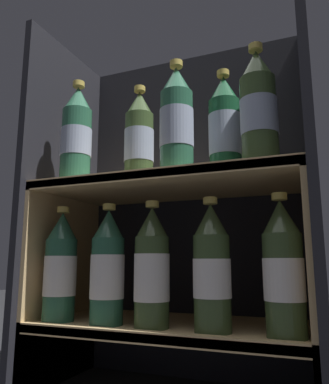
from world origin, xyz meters
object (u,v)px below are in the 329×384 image
Objects in this scene: bottle_upper_front_0 at (76,137)px; bottle_upper_front_2 at (259,110)px; bottle_upper_front_1 at (177,122)px; bottle_lower_front_4 at (283,270)px; bottle_lower_front_1 at (107,269)px; bottle_lower_front_3 at (212,270)px; bottle_lower_front_0 at (60,269)px; bottle_upper_back_0 at (139,140)px; bottle_lower_front_2 at (152,270)px; bottle_upper_back_1 at (225,129)px.

bottle_upper_front_2 is (0.47, -0.00, -0.00)m from bottle_upper_front_0.
bottle_upper_front_0 is 0.47m from bottle_upper_front_2.
bottle_upper_front_1 reaches higher than bottle_lower_front_4.
bottle_upper_front_0 and bottle_upper_front_1 have the same top height.
bottle_upper_front_1 reaches higher than bottle_lower_front_1.
bottle_upper_front_2 is 0.36m from bottle_lower_front_3.
bottle_lower_front_0 and bottle_lower_front_1 have the same top height.
bottle_upper_back_0 is 0.50m from bottle_lower_front_4.
bottle_upper_front_0 is 0.36m from bottle_lower_front_1.
bottle_upper_front_1 is 0.35m from bottle_lower_front_2.
bottle_upper_front_0 is at bearing 0.00° from bottle_lower_front_0.
bottle_upper_front_2 is 1.00× the size of bottle_lower_front_3.
bottle_lower_front_2 is 0.14m from bottle_lower_front_3.
bottle_lower_front_0 is at bearing -167.77° from bottle_upper_back_1.
bottle_upper_front_0 reaches higher than bottle_lower_front_4.
bottle_upper_front_2 is at bearing 0.00° from bottle_lower_front_0.
bottle_upper_front_1 is 1.00× the size of bottle_lower_front_0.
bottle_upper_front_1 is 0.17m from bottle_upper_back_0.
bottle_upper_front_2 is 1.00× the size of bottle_upper_back_0.
bottle_upper_back_1 is 0.35m from bottle_lower_front_3.
bottle_upper_back_0 is 1.00× the size of bottle_lower_front_2.
bottle_upper_back_0 is at bearing 180.00° from bottle_upper_back_1.
bottle_upper_back_0 is 1.00× the size of bottle_lower_front_3.
bottle_upper_back_0 is 1.00× the size of bottle_upper_back_1.
bottle_lower_front_0 is (-0.40, -0.09, -0.34)m from bottle_upper_back_1.
bottle_upper_front_1 is 1.00× the size of bottle_upper_back_1.
bottle_upper_front_0 is 1.00× the size of bottle_lower_front_3.
bottle_lower_front_2 is at bearing 0.00° from bottle_lower_front_1.
bottle_upper_front_0 is 0.17m from bottle_upper_back_0.
bottle_upper_front_0 is at bearing 180.00° from bottle_lower_front_3.
bottle_lower_front_1 is at bearing -111.99° from bottle_upper_back_0.
bottle_upper_front_0 is at bearing 180.00° from bottle_lower_front_1.
bottle_upper_back_0 is at bearing 131.98° from bottle_lower_front_2.
bottle_upper_front_1 is 0.38m from bottle_lower_front_1.
bottle_lower_front_2 is (0.08, -0.09, -0.34)m from bottle_upper_back_0.
bottle_upper_back_1 is at bearing 145.38° from bottle_lower_front_4.
bottle_upper_back_1 is (0.09, 0.09, -0.00)m from bottle_upper_front_1.
bottle_upper_front_1 reaches higher than bottle_lower_front_2.
bottle_upper_front_1 reaches higher than bottle_lower_front_3.
bottle_upper_front_0 and bottle_upper_back_0 have the same top height.
bottle_upper_front_1 reaches higher than bottle_lower_front_0.
bottle_lower_front_1 is at bearing -0.00° from bottle_upper_front_0.
bottle_upper_front_0 reaches higher than bottle_lower_front_2.
bottle_upper_front_1 and bottle_upper_back_1 have the same top height.
bottle_lower_front_0 and bottle_lower_front_4 have the same top height.
bottle_lower_front_3 is at bearing 0.00° from bottle_lower_front_2.
bottle_upper_front_2 is at bearing 0.00° from bottle_lower_front_3.
bottle_upper_front_0 is 1.00× the size of bottle_upper_front_2.
bottle_lower_front_0 is 0.13m from bottle_lower_front_1.
bottle_upper_front_2 is 1.00× the size of bottle_lower_front_2.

